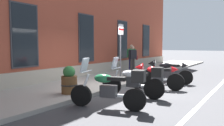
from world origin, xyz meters
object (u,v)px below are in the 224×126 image
pedestrian_dark_jacket (133,57)px  barrel_planter (69,81)px  motorcycle_red_sport (154,75)px  motorcycle_green_touring (111,88)px  parking_sign (121,45)px  motorcycle_silver_touring (135,81)px  motorcycle_black_sport (166,71)px  pedestrian_striped_shirt (131,56)px

pedestrian_dark_jacket → barrel_planter: size_ratio=1.70×
motorcycle_red_sport → pedestrian_dark_jacket: bearing=37.9°
motorcycle_green_touring → parking_sign: bearing=27.5°
parking_sign → barrel_planter: bearing=174.3°
motorcycle_green_touring → motorcycle_silver_touring: 1.57m
motorcycle_red_sport → parking_sign: size_ratio=0.83×
motorcycle_red_sport → pedestrian_dark_jacket: 5.05m
motorcycle_black_sport → barrel_planter: motorcycle_black_sport is taller
motorcycle_silver_touring → motorcycle_red_sport: motorcycle_silver_touring is taller
motorcycle_silver_touring → barrel_planter: (-1.19, 1.84, -0.02)m
pedestrian_dark_jacket → parking_sign: (-3.96, -1.55, 0.76)m
motorcycle_green_touring → motorcycle_black_sport: size_ratio=0.99×
motorcycle_silver_touring → motorcycle_black_sport: (3.07, 0.09, 0.03)m
pedestrian_striped_shirt → barrel_planter: size_ratio=1.78×
motorcycle_black_sport → parking_sign: parking_sign is taller
motorcycle_green_touring → motorcycle_red_sport: (3.16, 0.11, -0.01)m
pedestrian_striped_shirt → pedestrian_dark_jacket: bearing=-146.1°
motorcycle_silver_touring → motorcycle_green_touring: bearing=-176.6°
motorcycle_red_sport → motorcycle_black_sport: bearing=2.9°
motorcycle_red_sport → parking_sign: parking_sign is taller
motorcycle_red_sport → parking_sign: 1.95m
pedestrian_dark_jacket → barrel_planter: (-6.75, -1.27, -0.46)m
pedestrian_dark_jacket → parking_sign: bearing=-158.6°
motorcycle_red_sport → pedestrian_striped_shirt: (4.69, 3.58, 0.48)m
motorcycle_green_touring → pedestrian_striped_shirt: (7.85, 3.69, 0.47)m
motorcycle_red_sport → pedestrian_dark_jacket: size_ratio=1.34×
motorcycle_silver_touring → motorcycle_red_sport: 1.60m
motorcycle_red_sport → parking_sign: (0.01, 1.54, 1.19)m
parking_sign → motorcycle_green_touring: bearing=-152.5°
motorcycle_green_touring → barrel_planter: size_ratio=2.29×
parking_sign → pedestrian_striped_shirt: bearing=23.5°
motorcycle_silver_touring → barrel_planter: motorcycle_silver_touring is taller
motorcycle_black_sport → pedestrian_dark_jacket: 3.94m
motorcycle_red_sport → barrel_planter: 3.33m
motorcycle_green_touring → barrel_planter: bearing=79.0°
pedestrian_striped_shirt → motorcycle_silver_touring: bearing=-150.3°
motorcycle_black_sport → pedestrian_striped_shirt: 4.78m
motorcycle_silver_touring → motorcycle_red_sport: bearing=0.6°
motorcycle_red_sport → pedestrian_striped_shirt: size_ratio=1.27×
pedestrian_striped_shirt → barrel_planter: 7.70m
motorcycle_silver_touring → pedestrian_dark_jacket: 6.39m
motorcycle_green_touring → pedestrian_striped_shirt: pedestrian_striped_shirt is taller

